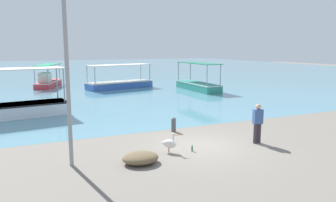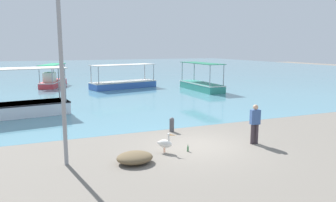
# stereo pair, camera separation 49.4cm
# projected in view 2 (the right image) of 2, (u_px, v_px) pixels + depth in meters

# --- Properties ---
(ground) EXTENTS (120.00, 120.00, 0.00)m
(ground) POSITION_uv_depth(u_px,v_px,m) (198.00, 146.00, 13.62)
(ground) COLOR slate
(harbor_water) EXTENTS (110.00, 90.00, 0.00)m
(harbor_water) POSITION_uv_depth(u_px,v_px,m) (70.00, 70.00, 57.33)
(harbor_water) COLOR #5991A4
(harbor_water) RESTS_ON ground
(fishing_boat_far_right) EXTENTS (5.27, 2.66, 2.84)m
(fishing_boat_far_right) POSITION_uv_depth(u_px,v_px,m) (24.00, 106.00, 19.51)
(fishing_boat_far_right) COLOR white
(fishing_boat_far_right) RESTS_ON harbor_water
(fishing_boat_center) EXTENTS (6.90, 3.49, 2.33)m
(fishing_boat_center) POSITION_uv_depth(u_px,v_px,m) (124.00, 83.00, 32.61)
(fishing_boat_center) COLOR #3862B8
(fishing_boat_center) RESTS_ON harbor_water
(fishing_boat_near_right) EXTENTS (3.18, 5.64, 2.28)m
(fishing_boat_near_right) POSITION_uv_depth(u_px,v_px,m) (53.00, 81.00, 33.86)
(fishing_boat_near_right) COLOR #CB323A
(fishing_boat_near_right) RESTS_ON harbor_water
(fishing_boat_outer) EXTENTS (1.73, 6.13, 2.57)m
(fishing_boat_outer) POSITION_uv_depth(u_px,v_px,m) (201.00, 85.00, 31.02)
(fishing_boat_outer) COLOR teal
(fishing_boat_outer) RESTS_ON harbor_water
(pelican) EXTENTS (0.65, 0.65, 0.80)m
(pelican) POSITION_uv_depth(u_px,v_px,m) (165.00, 143.00, 12.67)
(pelican) COLOR #E0997A
(pelican) RESTS_ON ground
(lamp_post) EXTENTS (0.28, 0.28, 6.72)m
(lamp_post) POSITION_uv_depth(u_px,v_px,m) (61.00, 57.00, 10.84)
(lamp_post) COLOR gray
(lamp_post) RESTS_ON ground
(mooring_bollard) EXTENTS (0.23, 0.23, 0.70)m
(mooring_bollard) POSITION_uv_depth(u_px,v_px,m) (172.00, 124.00, 15.81)
(mooring_bollard) COLOR #47474C
(mooring_bollard) RESTS_ON ground
(fisherman_standing) EXTENTS (0.43, 0.28, 1.69)m
(fisherman_standing) POSITION_uv_depth(u_px,v_px,m) (255.00, 123.00, 13.75)
(fisherman_standing) COLOR #3A2F36
(fisherman_standing) RESTS_ON ground
(net_pile) EXTENTS (1.30, 1.10, 0.40)m
(net_pile) POSITION_uv_depth(u_px,v_px,m) (135.00, 158.00, 11.55)
(net_pile) COLOR brown
(net_pile) RESTS_ON ground
(glass_bottle) EXTENTS (0.07, 0.07, 0.27)m
(glass_bottle) POSITION_uv_depth(u_px,v_px,m) (188.00, 149.00, 12.86)
(glass_bottle) COLOR #3F7F4C
(glass_bottle) RESTS_ON ground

